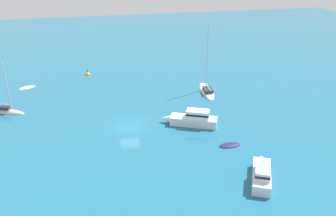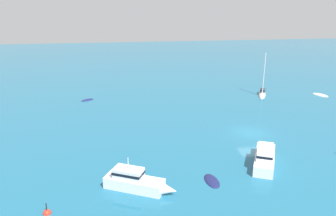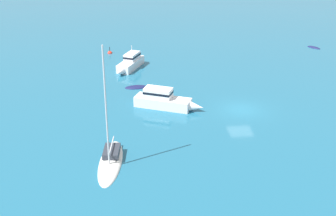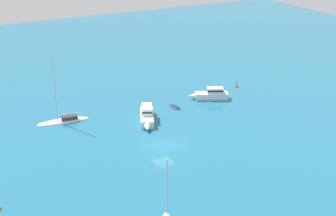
% 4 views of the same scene
% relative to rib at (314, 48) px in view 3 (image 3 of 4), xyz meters
% --- Properties ---
extents(ground_plane, '(164.91, 164.91, 0.00)m').
position_rel_rib_xyz_m(ground_plane, '(16.37, 20.84, 0.00)').
color(ground_plane, '#1E607F').
extents(rib, '(1.92, 2.26, 0.38)m').
position_rel_rib_xyz_m(rib, '(0.00, 0.00, 0.00)').
color(rib, '#191E4C').
rests_on(rib, ground).
extents(launch, '(7.21, 4.35, 2.07)m').
position_rel_rib_xyz_m(launch, '(24.23, 19.37, 0.83)').
color(launch, white).
rests_on(launch, ground).
extents(ketch, '(2.72, 7.59, 10.57)m').
position_rel_rib_xyz_m(ketch, '(29.79, 30.04, 0.15)').
color(ketch, silver).
rests_on(ketch, ground).
extents(dinghy, '(2.72, 1.41, 0.43)m').
position_rel_rib_xyz_m(dinghy, '(26.90, 13.32, 0.00)').
color(dinghy, '#191E4C').
rests_on(dinghy, ground).
extents(powerboat, '(4.08, 6.41, 2.92)m').
position_rel_rib_xyz_m(powerboat, '(27.36, 6.47, 0.77)').
color(powerboat, white).
rests_on(powerboat, ground).
extents(channel_buoy, '(0.66, 0.66, 1.23)m').
position_rel_rib_xyz_m(channel_buoy, '(29.99, -0.56, 0.01)').
color(channel_buoy, red).
rests_on(channel_buoy, ground).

